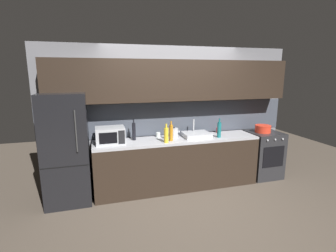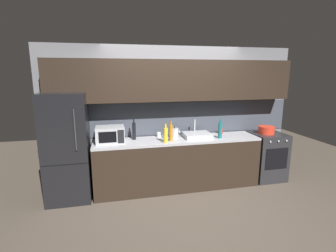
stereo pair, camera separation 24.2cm
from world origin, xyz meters
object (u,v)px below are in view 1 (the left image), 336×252
(wine_bottle_yellow, at_px, (166,135))
(refrigerator, at_px, (66,149))
(kettle, at_px, (174,133))
(wine_bottle_amber, at_px, (171,133))
(mug_clear, at_px, (158,135))
(wine_bottle_teal, at_px, (219,130))
(microwave, at_px, (110,135))
(cooking_pot, at_px, (263,129))
(mug_red, at_px, (219,130))
(oven_range, at_px, (263,154))
(wine_bottle_dark, at_px, (134,131))

(wine_bottle_yellow, bearing_deg, refrigerator, 173.29)
(refrigerator, height_order, kettle, refrigerator)
(wine_bottle_amber, bearing_deg, mug_clear, 116.30)
(wine_bottle_teal, bearing_deg, microwave, 175.86)
(refrigerator, relative_size, cooking_pot, 5.83)
(mug_red, distance_m, mug_clear, 1.20)
(oven_range, distance_m, wine_bottle_yellow, 2.14)
(wine_bottle_dark, height_order, wine_bottle_yellow, wine_bottle_dark)
(refrigerator, height_order, mug_clear, refrigerator)
(microwave, height_order, wine_bottle_teal, wine_bottle_teal)
(wine_bottle_yellow, xyz_separation_m, mug_clear, (-0.04, 0.39, -0.09))
(refrigerator, bearing_deg, oven_range, -0.02)
(oven_range, xyz_separation_m, mug_clear, (-2.09, 0.21, 0.49))
(microwave, relative_size, mug_clear, 5.38)
(microwave, relative_size, mug_red, 4.49)
(wine_bottle_yellow, bearing_deg, microwave, 167.13)
(microwave, distance_m, wine_bottle_dark, 0.42)
(mug_clear, height_order, cooking_pot, cooking_pot)
(refrigerator, distance_m, oven_range, 3.64)
(mug_red, bearing_deg, wine_bottle_dark, -177.17)
(oven_range, xyz_separation_m, microwave, (-2.94, 0.02, 0.58))
(refrigerator, bearing_deg, mug_red, 4.28)
(wine_bottle_teal, bearing_deg, wine_bottle_yellow, -176.19)
(wine_bottle_yellow, bearing_deg, oven_range, 5.12)
(oven_range, bearing_deg, wine_bottle_dark, 177.19)
(refrigerator, distance_m, kettle, 1.79)
(wine_bottle_yellow, height_order, mug_clear, wine_bottle_yellow)
(refrigerator, relative_size, kettle, 8.75)
(kettle, bearing_deg, wine_bottle_amber, -121.92)
(refrigerator, xyz_separation_m, mug_clear, (1.53, 0.21, 0.07))
(wine_bottle_teal, xyz_separation_m, wine_bottle_dark, (-1.48, 0.24, 0.01))
(oven_range, bearing_deg, mug_red, 167.01)
(wine_bottle_yellow, bearing_deg, kettle, 49.88)
(refrigerator, bearing_deg, wine_bottle_amber, -3.34)
(oven_range, distance_m, wine_bottle_teal, 1.21)
(microwave, xyz_separation_m, mug_clear, (0.85, 0.19, -0.09))
(refrigerator, distance_m, wine_bottle_teal, 2.57)
(refrigerator, distance_m, wine_bottle_dark, 1.10)
(cooking_pot, bearing_deg, mug_red, 166.34)
(kettle, xyz_separation_m, wine_bottle_amber, (-0.11, -0.17, 0.05))
(wine_bottle_yellow, bearing_deg, mug_clear, 95.87)
(refrigerator, distance_m, wine_bottle_yellow, 1.59)
(refrigerator, distance_m, mug_clear, 1.54)
(mug_clear, bearing_deg, microwave, -167.52)
(wine_bottle_dark, bearing_deg, oven_range, -2.81)
(wine_bottle_amber, distance_m, wine_bottle_yellow, 0.14)
(wine_bottle_yellow, bearing_deg, wine_bottle_amber, 38.13)
(microwave, bearing_deg, refrigerator, -178.45)
(wine_bottle_teal, bearing_deg, kettle, 166.34)
(microwave, height_order, wine_bottle_dark, wine_bottle_dark)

